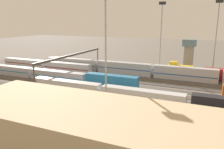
# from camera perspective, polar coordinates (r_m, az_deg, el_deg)

# --- Properties ---
(ground_plane) EXTENTS (400.00, 400.00, 0.00)m
(ground_plane) POSITION_cam_1_polar(r_m,az_deg,el_deg) (88.19, -2.07, -1.09)
(ground_plane) COLOR #60594F
(track_bed_0) EXTENTS (140.00, 2.80, 0.12)m
(track_bed_0) POSITION_cam_1_polar(r_m,az_deg,el_deg) (106.06, 2.62, 1.43)
(track_bed_0) COLOR #3D3833
(track_bed_0) RESTS_ON ground_plane
(track_bed_1) EXTENTS (140.00, 2.80, 0.12)m
(track_bed_1) POSITION_cam_1_polar(r_m,az_deg,el_deg) (101.52, 1.60, 0.89)
(track_bed_1) COLOR #4C443D
(track_bed_1) RESTS_ON ground_plane
(track_bed_2) EXTENTS (140.00, 2.80, 0.12)m
(track_bed_2) POSITION_cam_1_polar(r_m,az_deg,el_deg) (97.02, 0.49, 0.30)
(track_bed_2) COLOR #4C443D
(track_bed_2) RESTS_ON ground_plane
(track_bed_3) EXTENTS (140.00, 2.80, 0.12)m
(track_bed_3) POSITION_cam_1_polar(r_m,az_deg,el_deg) (92.57, -0.73, -0.34)
(track_bed_3) COLOR #4C443D
(track_bed_3) RESTS_ON ground_plane
(track_bed_4) EXTENTS (140.00, 2.80, 0.12)m
(track_bed_4) POSITION_cam_1_polar(r_m,az_deg,el_deg) (88.18, -2.07, -1.05)
(track_bed_4) COLOR #3D3833
(track_bed_4) RESTS_ON ground_plane
(track_bed_5) EXTENTS (140.00, 2.80, 0.12)m
(track_bed_5) POSITION_cam_1_polar(r_m,az_deg,el_deg) (83.85, -3.55, -1.84)
(track_bed_5) COLOR #4C443D
(track_bed_5) RESTS_ON ground_plane
(track_bed_6) EXTENTS (140.00, 2.80, 0.12)m
(track_bed_6) POSITION_cam_1_polar(r_m,az_deg,el_deg) (79.61, -5.19, -2.70)
(track_bed_6) COLOR #4C443D
(track_bed_6) RESTS_ON ground_plane
(track_bed_7) EXTENTS (140.00, 2.80, 0.12)m
(track_bed_7) POSITION_cam_1_polar(r_m,az_deg,el_deg) (75.46, -7.02, -3.66)
(track_bed_7) COLOR #4C443D
(track_bed_7) RESTS_ON ground_plane
(track_bed_8) EXTENTS (140.00, 2.80, 0.12)m
(track_bed_8) POSITION_cam_1_polar(r_m,az_deg,el_deg) (71.42, -9.06, -4.72)
(track_bed_8) COLOR #3D3833
(track_bed_8) RESTS_ON ground_plane
(train_on_track_3) EXTENTS (47.20, 3.06, 3.80)m
(train_on_track_3) POSITION_cam_1_polar(r_m,az_deg,el_deg) (109.08, -16.28, 2.28)
(train_on_track_3) COLOR silver
(train_on_track_3) RESTS_ON ground_plane
(train_on_track_8) EXTENTS (66.40, 3.06, 4.40)m
(train_on_track_8) POSITION_cam_1_polar(r_m,az_deg,el_deg) (63.03, 5.46, -5.15)
(train_on_track_8) COLOR black
(train_on_track_8) RESTS_ON ground_plane
(train_on_track_6) EXTENTS (66.40, 3.06, 4.40)m
(train_on_track_6) POSITION_cam_1_polar(r_m,az_deg,el_deg) (87.79, -14.48, -0.17)
(train_on_track_6) COLOR #1E6B9E
(train_on_track_6) RESTS_ON ground_plane
(train_on_track_2) EXTENTS (95.60, 3.06, 5.00)m
(train_on_track_2) POSITION_cam_1_polar(r_m,az_deg,el_deg) (91.36, 10.15, 0.90)
(train_on_track_2) COLOR #B7BABF
(train_on_track_2) RESTS_ON ground_plane
(train_on_track_0) EXTENTS (10.00, 3.00, 5.00)m
(train_on_track_0) POSITION_cam_1_polar(r_m,az_deg,el_deg) (99.58, 16.50, 1.32)
(train_on_track_0) COLOR gold
(train_on_track_0) RESTS_ON ground_plane
(train_on_track_1) EXTENTS (90.60, 3.06, 4.40)m
(train_on_track_1) POSITION_cam_1_polar(r_m,az_deg,el_deg) (98.36, 6.08, 1.62)
(train_on_track_1) COLOR maroon
(train_on_track_1) RESTS_ON ground_plane
(light_mast_0) EXTENTS (2.80, 0.70, 29.45)m
(light_mast_0) POSITION_cam_1_polar(r_m,az_deg,el_deg) (101.06, 12.14, 11.13)
(light_mast_0) COLOR #9EA0A5
(light_mast_0) RESTS_ON ground_plane
(light_mast_1) EXTENTS (2.80, 0.70, 28.16)m
(light_mast_1) POSITION_cam_1_polar(r_m,az_deg,el_deg) (58.85, -1.60, 9.28)
(light_mast_1) COLOR #9EA0A5
(light_mast_1) RESTS_ON ground_plane
(light_mast_2) EXTENTS (2.80, 0.70, 29.70)m
(light_mast_2) POSITION_cam_1_polar(r_m,az_deg,el_deg) (100.61, 24.62, 10.30)
(light_mast_2) COLOR #9EA0A5
(light_mast_2) RESTS_ON ground_plane
(signal_gantry) EXTENTS (0.70, 45.00, 8.80)m
(signal_gantry) POSITION_cam_1_polar(r_m,az_deg,el_deg) (93.37, -9.83, 4.42)
(signal_gantry) COLOR #4C4742
(signal_gantry) RESTS_ON ground_plane
(maintenance_shed) EXTENTS (45.06, 15.46, 9.71)m
(maintenance_shed) POSITION_cam_1_polar(r_m,az_deg,el_deg) (35.40, -4.60, -15.80)
(maintenance_shed) COLOR tan
(maintenance_shed) RESTS_ON ground_plane
(control_tower) EXTENTS (6.00, 6.00, 13.43)m
(control_tower) POSITION_cam_1_polar(r_m,az_deg,el_deg) (112.09, 18.60, 5.43)
(control_tower) COLOR gray
(control_tower) RESTS_ON ground_plane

